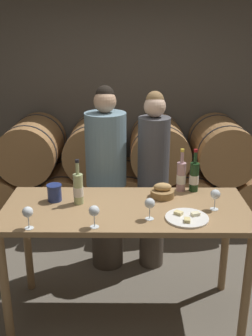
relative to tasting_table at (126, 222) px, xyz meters
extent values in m
plane|color=#665E51|center=(0.00, 0.00, -0.82)|extent=(10.00, 10.00, 0.00)
cube|color=#60594F|center=(0.00, 2.24, 0.78)|extent=(10.00, 0.12, 3.20)
cylinder|color=#9E7042|center=(-1.43, 1.68, -0.50)|extent=(0.64, 0.87, 0.64)
cylinder|color=#2D2D33|center=(-1.43, 1.96, -0.50)|extent=(0.65, 0.02, 0.65)
cylinder|color=#9E7042|center=(-0.72, 1.68, -0.50)|extent=(0.64, 0.87, 0.64)
cylinder|color=#2D2D33|center=(-0.72, 1.40, -0.50)|extent=(0.65, 0.02, 0.65)
cylinder|color=#2D2D33|center=(-0.72, 1.96, -0.50)|extent=(0.65, 0.02, 0.65)
cylinder|color=#9E7042|center=(0.00, 1.68, -0.50)|extent=(0.64, 0.87, 0.64)
cylinder|color=#2D2D33|center=(0.00, 1.40, -0.50)|extent=(0.65, 0.02, 0.65)
cylinder|color=#2D2D33|center=(0.00, 1.96, -0.50)|extent=(0.65, 0.02, 0.65)
cylinder|color=#9E7042|center=(0.72, 1.68, -0.50)|extent=(0.64, 0.87, 0.64)
cylinder|color=#2D2D33|center=(0.72, 1.40, -0.50)|extent=(0.65, 0.02, 0.65)
cylinder|color=#2D2D33|center=(0.72, 1.96, -0.50)|extent=(0.65, 0.02, 0.65)
cylinder|color=#9E7042|center=(1.43, 1.68, -0.50)|extent=(0.64, 0.87, 0.64)
cylinder|color=#2D2D33|center=(1.43, 1.96, -0.50)|extent=(0.65, 0.02, 0.65)
cylinder|color=#9E7042|center=(-1.07, 1.68, 0.07)|extent=(0.64, 0.87, 0.64)
cylinder|color=#2D2D33|center=(-1.07, 1.40, 0.07)|extent=(0.65, 0.02, 0.65)
cylinder|color=#2D2D33|center=(-1.07, 1.96, 0.07)|extent=(0.65, 0.02, 0.65)
cylinder|color=#9E7042|center=(-0.36, 1.68, 0.07)|extent=(0.64, 0.87, 0.64)
cylinder|color=#2D2D33|center=(-0.36, 1.40, 0.07)|extent=(0.65, 0.02, 0.65)
cylinder|color=#2D2D33|center=(-0.36, 1.96, 0.07)|extent=(0.65, 0.02, 0.65)
cylinder|color=#9E7042|center=(0.36, 1.68, 0.07)|extent=(0.64, 0.87, 0.64)
cylinder|color=#2D2D33|center=(0.36, 1.40, 0.07)|extent=(0.65, 0.02, 0.65)
cylinder|color=#2D2D33|center=(0.36, 1.96, 0.07)|extent=(0.65, 0.02, 0.65)
cylinder|color=#9E7042|center=(1.07, 1.68, 0.07)|extent=(0.64, 0.87, 0.64)
cylinder|color=#2D2D33|center=(1.07, 1.40, 0.07)|extent=(0.65, 0.02, 0.65)
cylinder|color=#2D2D33|center=(1.07, 1.96, 0.07)|extent=(0.65, 0.02, 0.65)
cylinder|color=#99754C|center=(-0.84, -0.32, -0.37)|extent=(0.06, 0.06, 0.90)
cylinder|color=#99754C|center=(0.84, -0.32, -0.37)|extent=(0.06, 0.06, 0.90)
cylinder|color=#99754C|center=(-0.84, 0.32, -0.37)|extent=(0.06, 0.06, 0.90)
cylinder|color=#99754C|center=(0.84, 0.32, -0.37)|extent=(0.06, 0.06, 0.90)
cube|color=#99754C|center=(0.00, 0.00, 0.10)|extent=(1.80, 0.76, 0.04)
cylinder|color=#4C4238|center=(-0.18, 0.72, -0.40)|extent=(0.30, 0.30, 0.83)
cylinder|color=gray|center=(-0.18, 0.72, 0.34)|extent=(0.37, 0.37, 0.66)
sphere|color=tan|center=(-0.18, 0.72, 0.77)|extent=(0.20, 0.20, 0.20)
sphere|color=black|center=(-0.18, 0.73, 0.82)|extent=(0.16, 0.16, 0.16)
cylinder|color=#4C4238|center=(0.24, 0.72, -0.41)|extent=(0.23, 0.23, 0.81)
cylinder|color=#4C4C51|center=(0.24, 0.72, 0.31)|extent=(0.28, 0.28, 0.64)
sphere|color=beige|center=(0.24, 0.72, 0.73)|extent=(0.19, 0.19, 0.19)
sphere|color=olive|center=(0.24, 0.73, 0.78)|extent=(0.16, 0.16, 0.16)
cylinder|color=#193819|center=(0.54, 0.31, 0.24)|extent=(0.07, 0.07, 0.23)
cylinder|color=#193819|center=(0.54, 0.31, 0.40)|extent=(0.03, 0.03, 0.09)
cylinder|color=maroon|center=(0.54, 0.31, 0.46)|extent=(0.03, 0.03, 0.02)
cylinder|color=white|center=(0.54, 0.31, 0.22)|extent=(0.07, 0.07, 0.07)
cylinder|color=#ADBC7F|center=(-0.35, 0.07, 0.23)|extent=(0.07, 0.07, 0.23)
cylinder|color=#ADBC7F|center=(-0.35, 0.07, 0.39)|extent=(0.03, 0.03, 0.09)
cylinder|color=black|center=(-0.35, 0.07, 0.45)|extent=(0.03, 0.03, 0.02)
cylinder|color=white|center=(-0.35, 0.07, 0.22)|extent=(0.07, 0.07, 0.07)
cylinder|color=#BC8E93|center=(0.44, 0.32, 0.24)|extent=(0.07, 0.07, 0.23)
cylinder|color=#BC8E93|center=(0.44, 0.32, 0.40)|extent=(0.03, 0.03, 0.09)
cylinder|color=gold|center=(0.44, 0.32, 0.46)|extent=(0.03, 0.03, 0.02)
cylinder|color=white|center=(0.44, 0.32, 0.22)|extent=(0.07, 0.07, 0.07)
cylinder|color=navy|center=(-0.54, 0.11, 0.18)|extent=(0.11, 0.11, 0.13)
cylinder|color=navy|center=(-0.54, 0.11, 0.24)|extent=(0.11, 0.11, 0.01)
cylinder|color=olive|center=(0.28, 0.19, 0.15)|extent=(0.18, 0.18, 0.06)
ellipsoid|color=tan|center=(0.28, 0.19, 0.20)|extent=(0.14, 0.08, 0.06)
cylinder|color=white|center=(0.42, -0.18, 0.13)|extent=(0.30, 0.30, 0.01)
cube|color=beige|center=(0.48, -0.16, 0.14)|extent=(0.07, 0.06, 0.02)
cube|color=beige|center=(0.37, -0.14, 0.14)|extent=(0.07, 0.07, 0.02)
cube|color=#E0CC7F|center=(0.41, -0.25, 0.14)|extent=(0.05, 0.06, 0.02)
cylinder|color=white|center=(-0.63, -0.33, 0.12)|extent=(0.06, 0.06, 0.00)
cylinder|color=white|center=(-0.63, -0.33, 0.17)|extent=(0.01, 0.01, 0.08)
sphere|color=white|center=(-0.63, -0.33, 0.24)|extent=(0.07, 0.07, 0.07)
cylinder|color=white|center=(-0.20, -0.31, 0.12)|extent=(0.06, 0.06, 0.00)
cylinder|color=white|center=(-0.20, -0.31, 0.17)|extent=(0.01, 0.01, 0.08)
sphere|color=white|center=(-0.20, -0.31, 0.24)|extent=(0.07, 0.07, 0.07)
cylinder|color=white|center=(0.16, -0.19, 0.12)|extent=(0.06, 0.06, 0.00)
cylinder|color=white|center=(0.16, -0.19, 0.17)|extent=(0.01, 0.01, 0.08)
sphere|color=white|center=(0.16, -0.19, 0.24)|extent=(0.07, 0.07, 0.07)
cylinder|color=white|center=(0.64, -0.03, 0.12)|extent=(0.06, 0.06, 0.00)
cylinder|color=white|center=(0.64, -0.03, 0.17)|extent=(0.01, 0.01, 0.08)
sphere|color=white|center=(0.64, -0.03, 0.24)|extent=(0.07, 0.07, 0.07)
camera|label=1|loc=(0.02, -2.60, 1.35)|focal=42.00mm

